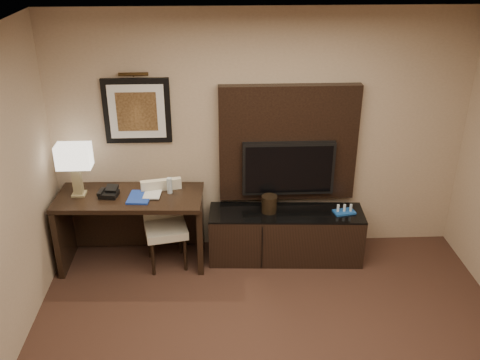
{
  "coord_description": "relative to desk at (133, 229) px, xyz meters",
  "views": [
    {
      "loc": [
        -0.47,
        -2.92,
        3.42
      ],
      "look_at": [
        -0.25,
        1.8,
        1.15
      ],
      "focal_mm": 40.0,
      "sensor_mm": 36.0,
      "label": 1
    }
  ],
  "objects": [
    {
      "name": "ceiling",
      "position": [
        1.41,
        -2.15,
        2.29
      ],
      "size": [
        4.5,
        5.0,
        0.01
      ],
      "primitive_type": "cube",
      "color": "silver",
      "rests_on": "wall_back"
    },
    {
      "name": "wall_back",
      "position": [
        1.41,
        0.35,
        0.94
      ],
      "size": [
        4.5,
        0.01,
        2.7
      ],
      "primitive_type": "cube",
      "color": "tan",
      "rests_on": "floor"
    },
    {
      "name": "desk",
      "position": [
        0.0,
        0.0,
        0.0
      ],
      "size": [
        1.57,
        0.73,
        0.83
      ],
      "primitive_type": "cube",
      "rotation": [
        0.0,
        0.0,
        -0.05
      ],
      "color": "black",
      "rests_on": "floor"
    },
    {
      "name": "credenza",
      "position": [
        1.68,
        -0.0,
        -0.12
      ],
      "size": [
        1.71,
        0.56,
        0.58
      ],
      "primitive_type": "cube",
      "rotation": [
        0.0,
        0.0,
        -0.06
      ],
      "color": "black",
      "rests_on": "floor"
    },
    {
      "name": "tv_wall_panel",
      "position": [
        1.71,
        0.29,
        0.86
      ],
      "size": [
        1.5,
        0.12,
        1.3
      ],
      "primitive_type": "cube",
      "color": "black",
      "rests_on": "wall_back"
    },
    {
      "name": "tv",
      "position": [
        1.71,
        0.19,
        0.61
      ],
      "size": [
        1.0,
        0.08,
        0.6
      ],
      "primitive_type": "cube",
      "color": "black",
      "rests_on": "tv_wall_panel"
    },
    {
      "name": "artwork",
      "position": [
        0.11,
        0.33,
        1.24
      ],
      "size": [
        0.7,
        0.04,
        0.7
      ],
      "primitive_type": "cube",
      "color": "black",
      "rests_on": "wall_back"
    },
    {
      "name": "picture_light",
      "position": [
        0.11,
        0.29,
        1.64
      ],
      "size": [
        0.04,
        0.04,
        0.3
      ],
      "primitive_type": "cylinder",
      "color": "#402D14",
      "rests_on": "wall_back"
    },
    {
      "name": "desk_chair",
      "position": [
        0.37,
        -0.07,
        0.04
      ],
      "size": [
        0.53,
        0.58,
        0.91
      ],
      "primitive_type": null,
      "rotation": [
        0.0,
        0.0,
        0.2
      ],
      "color": "beige",
      "rests_on": "floor"
    },
    {
      "name": "table_lamp",
      "position": [
        -0.53,
        0.05,
        0.72
      ],
      "size": [
        0.38,
        0.22,
        0.61
      ],
      "primitive_type": null,
      "rotation": [
        0.0,
        0.0,
        0.01
      ],
      "color": "#94855C",
      "rests_on": "desk"
    },
    {
      "name": "desk_phone",
      "position": [
        -0.21,
        -0.01,
        0.46
      ],
      "size": [
        0.21,
        0.19,
        0.09
      ],
      "primitive_type": null,
      "rotation": [
        0.0,
        0.0,
        -0.16
      ],
      "color": "black",
      "rests_on": "desk"
    },
    {
      "name": "blue_folder",
      "position": [
        0.12,
        -0.06,
        0.42
      ],
      "size": [
        0.25,
        0.32,
        0.02
      ],
      "primitive_type": "cube",
      "rotation": [
        0.0,
        0.0,
        -0.09
      ],
      "color": "#17359A",
      "rests_on": "desk"
    },
    {
      "name": "book",
      "position": [
        0.16,
        0.0,
        0.53
      ],
      "size": [
        0.18,
        0.03,
        0.24
      ],
      "primitive_type": "imported",
      "rotation": [
        0.0,
        0.0,
        -0.07
      ],
      "color": "tan",
      "rests_on": "desk"
    },
    {
      "name": "water_bottle",
      "position": [
        0.43,
        0.04,
        0.5
      ],
      "size": [
        0.06,
        0.06,
        0.17
      ],
      "primitive_type": "cylinder",
      "rotation": [
        0.0,
        0.0,
        -0.05
      ],
      "color": "silver",
      "rests_on": "desk"
    },
    {
      "name": "ice_bucket",
      "position": [
        1.49,
        0.02,
        0.26
      ],
      "size": [
        0.21,
        0.21,
        0.19
      ],
      "primitive_type": "cylinder",
      "rotation": [
        0.0,
        0.0,
        0.27
      ],
      "color": "black",
      "rests_on": "credenza"
    },
    {
      "name": "minibar_tray",
      "position": [
        2.31,
        -0.04,
        0.21
      ],
      "size": [
        0.25,
        0.18,
        0.08
      ],
      "primitive_type": null,
      "rotation": [
        0.0,
        0.0,
        0.21
      ],
      "color": "#194DA2",
      "rests_on": "credenza"
    }
  ]
}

